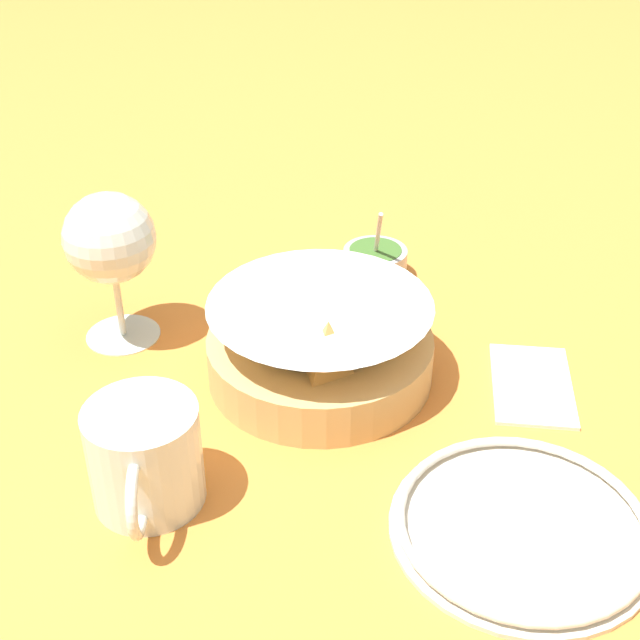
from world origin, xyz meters
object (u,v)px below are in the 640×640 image
object	(u,v)px
wine_glass	(110,242)
side_plate	(522,525)
food_basket	(320,345)
sauce_cup	(375,262)
beer_mug	(145,460)

from	to	relation	value
wine_glass	side_plate	xyz separation A→B (m)	(0.29, 0.35, -0.10)
food_basket	wine_glass	world-z (taller)	wine_glass
wine_glass	sauce_cup	bearing A→B (deg)	111.31
wine_glass	side_plate	distance (m)	0.47
side_plate	sauce_cup	bearing A→B (deg)	-169.47
sauce_cup	side_plate	xyz separation A→B (m)	(0.40, 0.07, -0.01)
food_basket	wine_glass	bearing A→B (deg)	-111.79
wine_glass	food_basket	bearing A→B (deg)	68.21
wine_glass	side_plate	size ratio (longest dim) A/B	0.77
sauce_cup	beer_mug	xyz separation A→B (m)	(0.35, -0.22, 0.02)
food_basket	sauce_cup	bearing A→B (deg)	158.76
side_plate	food_basket	bearing A→B (deg)	-145.34
food_basket	beer_mug	bearing A→B (deg)	-42.63
side_plate	beer_mug	bearing A→B (deg)	-100.23
beer_mug	side_plate	xyz separation A→B (m)	(0.05, 0.30, -0.03)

